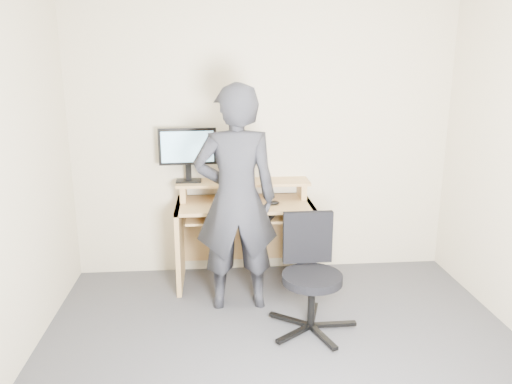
{
  "coord_description": "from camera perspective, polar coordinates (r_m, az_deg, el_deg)",
  "views": [
    {
      "loc": [
        -0.45,
        -2.79,
        1.97
      ],
      "look_at": [
        -0.13,
        1.05,
        0.95
      ],
      "focal_mm": 35.0,
      "sensor_mm": 36.0,
      "label": 1
    }
  ],
  "objects": [
    {
      "name": "travel_mug",
      "position": [
        4.53,
        -0.74,
        2.45
      ],
      "size": [
        0.1,
        0.1,
        0.18
      ],
      "primitive_type": "cylinder",
      "rotation": [
        0.0,
        0.0,
        -0.25
      ],
      "color": "silver",
      "rests_on": "desk"
    },
    {
      "name": "desk",
      "position": [
        4.55,
        -1.4,
        -3.38
      ],
      "size": [
        1.2,
        0.6,
        0.91
      ],
      "color": "tan",
      "rests_on": "ground"
    },
    {
      "name": "mouse",
      "position": [
        4.34,
        2.06,
        -1.25
      ],
      "size": [
        0.1,
        0.07,
        0.04
      ],
      "primitive_type": "ellipsoid",
      "rotation": [
        0.0,
        0.0,
        0.11
      ],
      "color": "black",
      "rests_on": "desk"
    },
    {
      "name": "office_chair",
      "position": [
        3.78,
        6.24,
        -8.76
      ],
      "size": [
        0.65,
        0.68,
        0.85
      ],
      "rotation": [
        0.0,
        0.0,
        0.02
      ],
      "color": "black",
      "rests_on": "ground"
    },
    {
      "name": "charger",
      "position": [
        4.45,
        -3.38,
        1.26
      ],
      "size": [
        0.05,
        0.04,
        0.03
      ],
      "primitive_type": "cube",
      "rotation": [
        0.0,
        0.0,
        -0.07
      ],
      "color": "black",
      "rests_on": "desk"
    },
    {
      "name": "person",
      "position": [
        3.94,
        -2.3,
        -0.84
      ],
      "size": [
        0.68,
        0.46,
        1.82
      ],
      "primitive_type": "imported",
      "rotation": [
        0.0,
        0.0,
        3.18
      ],
      "color": "black",
      "rests_on": "ground"
    },
    {
      "name": "smartphone",
      "position": [
        4.49,
        1.23,
        1.24
      ],
      "size": [
        0.09,
        0.14,
        0.01
      ],
      "primitive_type": "cube",
      "rotation": [
        0.0,
        0.0,
        -0.18
      ],
      "color": "black",
      "rests_on": "desk"
    },
    {
      "name": "monitor",
      "position": [
        4.48,
        -7.82,
        4.78
      ],
      "size": [
        0.51,
        0.14,
        0.48
      ],
      "rotation": [
        0.0,
        0.0,
        0.06
      ],
      "color": "black",
      "rests_on": "desk"
    },
    {
      "name": "ground",
      "position": [
        3.45,
        3.85,
        -20.09
      ],
      "size": [
        3.5,
        3.5,
        0.0
      ],
      "primitive_type": "plane",
      "color": "#49494D",
      "rests_on": "ground"
    },
    {
      "name": "keyboard",
      "position": [
        4.36,
        -0.99,
        -2.59
      ],
      "size": [
        0.49,
        0.34,
        0.03
      ],
      "primitive_type": "cube",
      "rotation": [
        0.0,
        0.0,
        -0.38
      ],
      "color": "black",
      "rests_on": "desk"
    },
    {
      "name": "back_wall",
      "position": [
        4.62,
        0.87,
        5.86
      ],
      "size": [
        3.5,
        0.02,
        2.5
      ],
      "primitive_type": "cube",
      "color": "beige",
      "rests_on": "ground"
    },
    {
      "name": "external_drive",
      "position": [
        4.5,
        -2.24,
        2.49
      ],
      "size": [
        0.07,
        0.13,
        0.2
      ],
      "primitive_type": "cube",
      "rotation": [
        0.0,
        0.0,
        -0.01
      ],
      "color": "black",
      "rests_on": "desk"
    },
    {
      "name": "headphones",
      "position": [
        4.59,
        -2.41,
        1.57
      ],
      "size": [
        0.17,
        0.17,
        0.06
      ],
      "primitive_type": "torus",
      "rotation": [
        0.26,
        0.0,
        0.12
      ],
      "color": "silver",
      "rests_on": "desk"
    }
  ]
}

